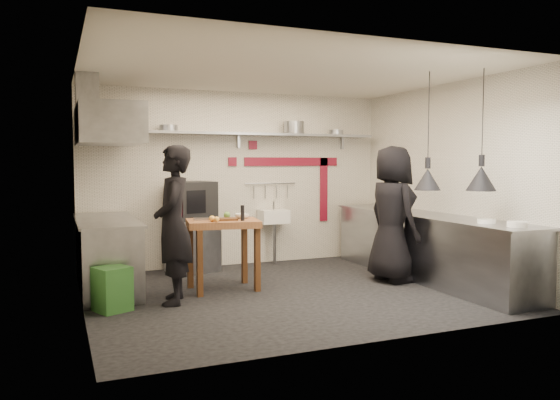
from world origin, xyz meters
name	(u,v)px	position (x,y,z in m)	size (l,w,h in m)	color
floor	(289,292)	(0.00, 0.00, 0.00)	(5.00, 5.00, 0.00)	black
ceiling	(289,72)	(0.00, 0.00, 2.80)	(5.00, 5.00, 0.00)	beige
wall_back	(238,179)	(0.00, 2.10, 1.40)	(5.00, 0.04, 2.80)	silver
wall_front	(380,192)	(0.00, -2.10, 1.40)	(5.00, 0.04, 2.80)	silver
wall_left	(80,187)	(-2.50, 0.00, 1.40)	(0.04, 4.20, 2.80)	silver
wall_right	(448,181)	(2.50, 0.00, 1.40)	(0.04, 4.20, 2.80)	silver
red_band_horiz	(292,162)	(0.95, 2.08, 1.68)	(1.70, 0.02, 0.14)	maroon
red_band_vert	(324,189)	(1.55, 2.08, 1.20)	(0.14, 0.02, 1.10)	maroon
red_tile_a	(253,145)	(0.25, 2.08, 1.95)	(0.14, 0.02, 0.14)	maroon
red_tile_b	(233,162)	(-0.10, 2.08, 1.68)	(0.14, 0.02, 0.14)	maroon
back_shelf	(241,134)	(0.00, 1.92, 2.12)	(4.60, 0.34, 0.04)	gray
shelf_bracket_left	(116,139)	(-1.90, 2.07, 2.02)	(0.04, 0.06, 0.24)	gray
shelf_bracket_mid	(238,141)	(0.00, 2.07, 2.02)	(0.04, 0.06, 0.24)	gray
shelf_bracket_right	(342,142)	(1.90, 2.07, 2.02)	(0.04, 0.06, 0.24)	gray
pan_far_left	(169,128)	(-1.15, 1.92, 2.19)	(0.27, 0.27, 0.09)	gray
pan_mid_left	(170,129)	(-1.13, 1.92, 2.18)	(0.23, 0.23, 0.07)	gray
stock_pot	(294,128)	(0.91, 1.92, 2.24)	(0.34, 0.34, 0.20)	gray
pan_right	(336,132)	(1.70, 1.92, 2.18)	(0.24, 0.24, 0.08)	gray
oven_stand	(192,245)	(-0.84, 1.79, 0.40)	(0.66, 0.60, 0.80)	gray
combi_oven	(191,201)	(-0.85, 1.77, 1.09)	(0.61, 0.56, 0.58)	black
oven_door	(193,202)	(-0.89, 1.52, 1.09)	(0.49, 0.03, 0.46)	maroon
oven_glass	(196,202)	(-0.85, 1.48, 1.09)	(0.32, 0.01, 0.34)	black
hand_sink	(274,216)	(0.55, 1.92, 0.78)	(0.46, 0.34, 0.22)	white
sink_tap	(274,206)	(0.55, 1.92, 0.96)	(0.03, 0.03, 0.14)	gray
sink_drain	(275,243)	(0.55, 1.88, 0.34)	(0.06, 0.06, 0.66)	gray
utensil_rail	(270,183)	(0.55, 2.06, 1.32)	(0.02, 0.02, 0.90)	gray
counter_right	(427,248)	(2.15, 0.00, 0.45)	(0.70, 3.80, 0.90)	gray
counter_right_top	(427,215)	(2.15, 0.00, 0.92)	(0.76, 3.90, 0.03)	gray
plate_stack	(517,224)	(2.12, -1.67, 0.96)	(0.22, 0.22, 0.07)	white
small_bowl_right	(486,221)	(2.10, -1.21, 0.96)	(0.22, 0.22, 0.05)	white
counter_left	(107,255)	(-2.15, 1.05, 0.45)	(0.70, 1.90, 0.90)	gray
counter_left_top	(106,220)	(-2.15, 1.05, 0.92)	(0.76, 2.00, 0.03)	gray
extractor_hood	(108,125)	(-2.10, 1.05, 2.15)	(0.78, 1.60, 0.50)	gray
hood_duct	(87,93)	(-2.35, 1.05, 2.55)	(0.28, 0.28, 0.50)	gray
green_bin	(112,289)	(-2.19, -0.06, 0.25)	(0.34, 0.34, 0.50)	#275B23
prep_table	(223,255)	(-0.74, 0.46, 0.46)	(0.92, 0.64, 0.92)	brown
cutting_board	(224,219)	(-0.74, 0.42, 0.93)	(0.33, 0.23, 0.03)	#4D2B15
pepper_mill	(243,213)	(-0.54, 0.27, 1.02)	(0.05, 0.05, 0.20)	black
lemon_a	(212,219)	(-0.93, 0.30, 0.96)	(0.08, 0.08, 0.08)	#FCB244
lemon_b	(217,219)	(-0.89, 0.23, 0.96)	(0.07, 0.07, 0.07)	#FCB244
veg_ball	(227,215)	(-0.65, 0.59, 0.97)	(0.09, 0.09, 0.09)	#5B8F3A
steel_tray	(201,219)	(-1.01, 0.56, 0.94)	(0.20, 0.13, 0.03)	gray
bowl	(242,216)	(-0.45, 0.56, 0.95)	(0.20, 0.20, 0.06)	white
heat_lamp_near	(428,131)	(1.59, -0.73, 2.06)	(0.33, 0.33, 1.48)	black
heat_lamp_far	(482,130)	(2.05, -1.16, 2.06)	(0.36, 0.36, 1.48)	black
chef_left	(173,225)	(-1.48, 0.03, 0.94)	(0.68, 0.45, 1.87)	black
chef_right	(392,214)	(1.60, 0.06, 0.95)	(0.93, 0.60, 1.90)	black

